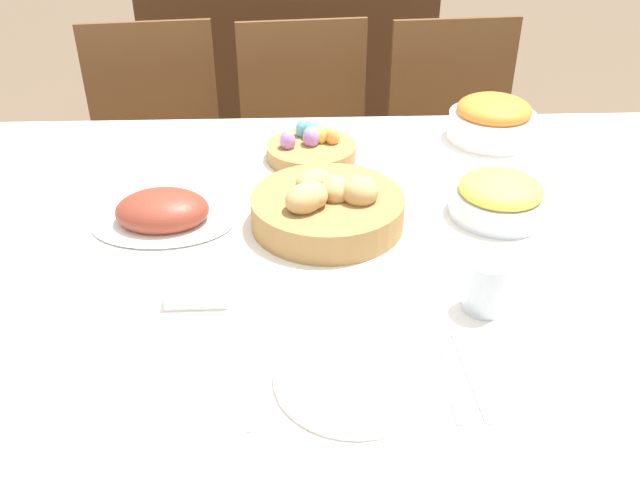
{
  "coord_description": "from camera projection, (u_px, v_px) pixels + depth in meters",
  "views": [
    {
      "loc": [
        -0.03,
        -1.12,
        1.45
      ],
      "look_at": [
        0.01,
        -0.09,
        0.79
      ],
      "focal_mm": 38.0,
      "sensor_mm": 36.0,
      "label": 1
    }
  ],
  "objects": [
    {
      "name": "dining_table",
      "position": [
        313.0,
        376.0,
        1.52
      ],
      "size": [
        1.86,
        1.19,
        0.75
      ],
      "color": "white",
      "rests_on": "ground"
    },
    {
      "name": "chair_far_center",
      "position": [
        308.0,
        154.0,
        2.23
      ],
      "size": [
        0.46,
        0.46,
        0.9
      ],
      "rotation": [
        0.0,
        0.0,
        0.1
      ],
      "color": "brown",
      "rests_on": "ground"
    },
    {
      "name": "chair_far_left",
      "position": [
        157.0,
        157.0,
        2.21
      ],
      "size": [
        0.46,
        0.46,
        0.9
      ],
      "rotation": [
        0.0,
        0.0,
        0.11
      ],
      "color": "brown",
      "rests_on": "ground"
    },
    {
      "name": "chair_far_right",
      "position": [
        457.0,
        152.0,
        2.25
      ],
      "size": [
        0.45,
        0.45,
        0.9
      ],
      "rotation": [
        0.0,
        0.0,
        0.09
      ],
      "color": "brown",
      "rests_on": "ground"
    },
    {
      "name": "sideboard",
      "position": [
        290.0,
        61.0,
        3.07
      ],
      "size": [
        1.24,
        0.44,
        1.0
      ],
      "color": "#4C2D19",
      "rests_on": "ground"
    },
    {
      "name": "bread_basket",
      "position": [
        327.0,
        207.0,
        1.32
      ],
      "size": [
        0.3,
        0.3,
        0.11
      ],
      "color": "#9E7542",
      "rests_on": "dining_table"
    },
    {
      "name": "egg_basket",
      "position": [
        311.0,
        148.0,
        1.6
      ],
      "size": [
        0.21,
        0.21,
        0.08
      ],
      "color": "#9E7542",
      "rests_on": "dining_table"
    },
    {
      "name": "ham_platter",
      "position": [
        163.0,
        213.0,
        1.33
      ],
      "size": [
        0.28,
        0.2,
        0.08
      ],
      "color": "white",
      "rests_on": "dining_table"
    },
    {
      "name": "pineapple_bowl",
      "position": [
        499.0,
        197.0,
        1.36
      ],
      "size": [
        0.2,
        0.2,
        0.09
      ],
      "color": "silver",
      "rests_on": "dining_table"
    },
    {
      "name": "carrot_bowl",
      "position": [
        493.0,
        120.0,
        1.67
      ],
      "size": [
        0.22,
        0.22,
        0.11
      ],
      "color": "white",
      "rests_on": "dining_table"
    },
    {
      "name": "dinner_plate",
      "position": [
        353.0,
        377.0,
        0.97
      ],
      "size": [
        0.23,
        0.23,
        0.01
      ],
      "color": "white",
      "rests_on": "dining_table"
    },
    {
      "name": "fork",
      "position": [
        256.0,
        381.0,
        0.97
      ],
      "size": [
        0.02,
        0.19,
        0.0
      ],
      "rotation": [
        0.0,
        0.0,
        -0.05
      ],
      "color": "silver",
      "rests_on": "dining_table"
    },
    {
      "name": "knife",
      "position": [
        450.0,
        376.0,
        0.98
      ],
      "size": [
        0.02,
        0.19,
        0.0
      ],
      "rotation": [
        0.0,
        0.0,
        -0.05
      ],
      "color": "silver",
      "rests_on": "dining_table"
    },
    {
      "name": "spoon",
      "position": [
        470.0,
        375.0,
        0.98
      ],
      "size": [
        0.02,
        0.19,
        0.0
      ],
      "rotation": [
        0.0,
        0.0,
        0.05
      ],
      "color": "silver",
      "rests_on": "dining_table"
    },
    {
      "name": "drinking_cup",
      "position": [
        486.0,
        286.0,
        1.09
      ],
      "size": [
        0.07,
        0.07,
        0.09
      ],
      "color": "silver",
      "rests_on": "dining_table"
    },
    {
      "name": "butter_dish",
      "position": [
        198.0,
        291.0,
        1.13
      ],
      "size": [
        0.1,
        0.06,
        0.03
      ],
      "color": "white",
      "rests_on": "dining_table"
    }
  ]
}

